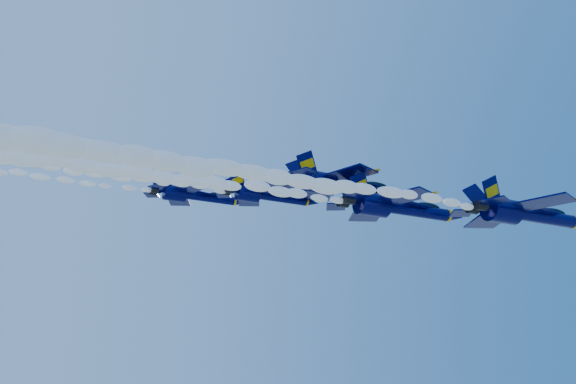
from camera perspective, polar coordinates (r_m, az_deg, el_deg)
name	(u,v)px	position (r m, az deg, el deg)	size (l,w,h in m)	color
jet_lead	(525,214)	(75.58, 22.95, -2.03)	(19.74, 16.19, 7.33)	#00013A
smoke_trail_jet_lead	(230,170)	(54.06, -5.94, 2.27)	(60.65, 2.67, 2.41)	white
jet_second	(397,207)	(76.63, 11.02, -1.54)	(20.01, 16.41, 7.43)	#00013A
smoke_trail_jet_second	(94,166)	(62.82, -19.07, 2.54)	(60.65, 2.71, 2.44)	white
jet_third	(345,186)	(78.28, 5.79, 0.62)	(19.98, 16.39, 7.42)	#00013A
smoke_trail_jet_third	(42,141)	(67.97, -23.73, 4.80)	(60.65, 2.71, 2.43)	white
jet_fourth	(267,196)	(81.43, -2.15, -0.37)	(15.08, 12.37, 5.61)	#00013A
jet_fifth	(194,195)	(86.37, -9.50, -0.35)	(15.24, 12.50, 5.66)	#00013A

